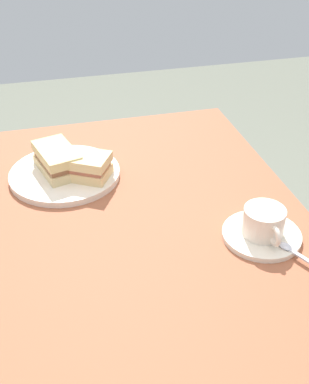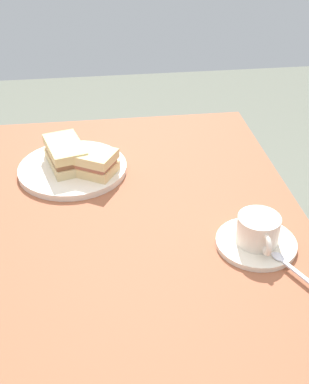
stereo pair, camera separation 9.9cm
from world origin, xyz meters
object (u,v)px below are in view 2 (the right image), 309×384
Objects in this scene: sandwich_back at (88,161)px; spoon at (286,263)px; sandwich_plate at (73,169)px; sandwich_front at (66,154)px; coffee_saucer at (256,243)px; dining_table at (76,325)px; coffee_cup at (258,229)px.

sandwich_back is 0.48m from spoon.
sandwich_plate is at bearing 53.63° from sandwich_back.
sandwich_front is 0.53m from spoon.
spoon reaches higher than coffee_saucer.
dining_table is 5.31× the size of sandwich_plate.
sandwich_front is (0.39, 0.01, 0.12)m from dining_table.
sandwich_front is 1.49× the size of spoon.
sandwich_front is at bearing 62.38° from sandwich_plate.
sandwich_plate is at bearing 47.48° from coffee_saucer.
dining_table is 0.39m from sandwich_plate.
coffee_saucer is at bearing -132.07° from sandwich_front.
coffee_saucer reaches higher than dining_table.
spoon is at bearing -136.52° from sandwich_back.
spoon is (-0.07, -0.03, 0.01)m from coffee_saucer.
dining_table is 13.71× the size of spoon.
sandwich_back is at bearing -5.92° from dining_table.
dining_table is 12.76× the size of coffee_cup.
spoon is (-0.37, -0.36, 0.01)m from sandwich_plate.
sandwich_front reaches higher than dining_table.
spoon is at bearing -135.62° from sandwich_plate.
sandwich_front reaches higher than sandwich_back.
dining_table is 0.35m from coffee_saucer.
coffee_cup is (-0.28, -0.30, -0.00)m from sandwich_back.
spoon is at bearing -155.12° from coffee_saucer.
dining_table is at bearing 174.08° from sandwich_back.
sandwich_plate is (0.38, 0.00, 0.08)m from dining_table.
sandwich_back is (-0.03, -0.05, -0.00)m from sandwich_front.
dining_table is 8.80× the size of coffee_saucer.
sandwich_front is 0.06m from sandwich_back.
sandwich_back is at bearing 46.62° from coffee_cup.
coffee_cup reaches higher than dining_table.
sandwich_back reaches higher than spoon.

